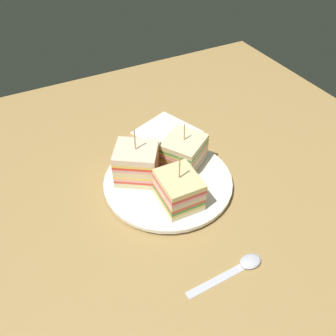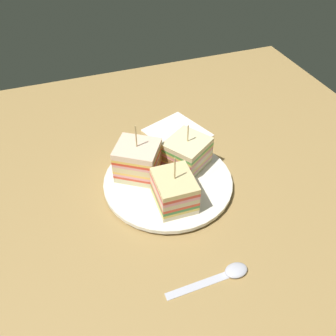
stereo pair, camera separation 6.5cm
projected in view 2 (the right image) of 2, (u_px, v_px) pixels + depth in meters
ground_plane at (168, 188)px, 69.09cm from camera, size 105.89×96.52×1.80cm
plate at (168, 182)px, 67.89cm from camera, size 24.40×24.40×1.45cm
sandwich_wedge_0 at (174, 191)px, 61.29cm from camera, size 6.69×7.95×10.45cm
sandwich_wedge_1 at (187, 153)px, 68.93cm from camera, size 10.34×10.14×9.32cm
sandwich_wedge_2 at (138, 161)px, 66.43cm from camera, size 10.22×9.96×11.33cm
chip_pile at (170, 178)px, 66.64cm from camera, size 6.12×5.82×1.72cm
spoon at (227, 274)px, 53.94cm from camera, size 13.35×2.69×1.00cm
napkin at (177, 132)px, 80.47cm from camera, size 14.99×15.53×0.50cm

